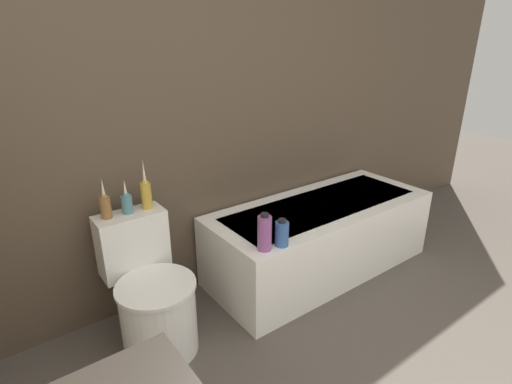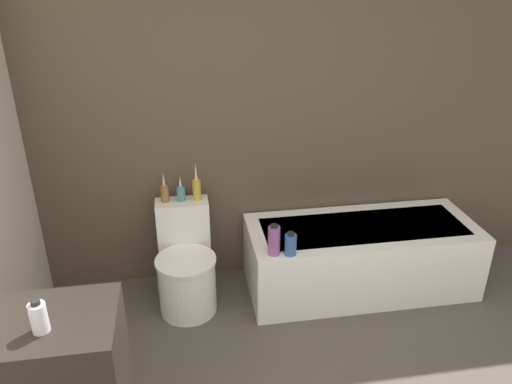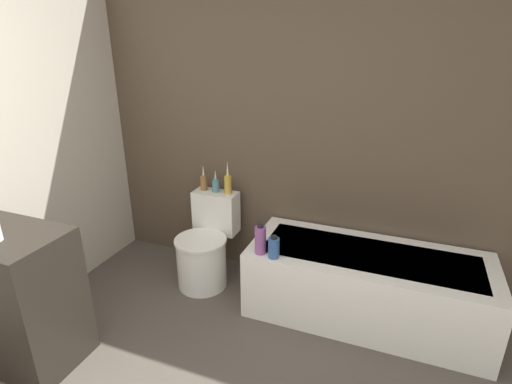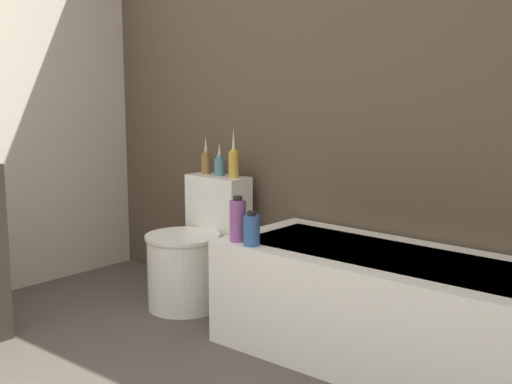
% 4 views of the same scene
% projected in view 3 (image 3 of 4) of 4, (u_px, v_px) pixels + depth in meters
% --- Properties ---
extents(wall_back_tiled, '(6.40, 0.06, 2.60)m').
position_uv_depth(wall_back_tiled, '(295.00, 125.00, 3.06)').
color(wall_back_tiled, brown).
rests_on(wall_back_tiled, ground_plane).
extents(bathtub, '(1.67, 0.68, 0.52)m').
position_uv_depth(bathtub, '(365.00, 285.00, 2.88)').
color(bathtub, white).
rests_on(bathtub, ground).
extents(toilet, '(0.42, 0.59, 0.72)m').
position_uv_depth(toilet, '(206.00, 249.00, 3.29)').
color(toilet, white).
rests_on(toilet, ground).
extents(vanity_counter, '(0.69, 0.46, 0.88)m').
position_uv_depth(vanity_counter, '(18.00, 298.00, 2.44)').
color(vanity_counter, black).
rests_on(vanity_counter, ground).
extents(vase_gold, '(0.06, 0.06, 0.22)m').
position_uv_depth(vase_gold, '(204.00, 181.00, 3.35)').
color(vase_gold, olive).
rests_on(vase_gold, toilet).
extents(vase_silver, '(0.06, 0.06, 0.19)m').
position_uv_depth(vase_silver, '(216.00, 184.00, 3.31)').
color(vase_silver, teal).
rests_on(vase_silver, toilet).
extents(vase_bronze, '(0.06, 0.06, 0.28)m').
position_uv_depth(vase_bronze, '(228.00, 183.00, 3.26)').
color(vase_bronze, gold).
rests_on(vase_bronze, toilet).
extents(shampoo_bottle_tall, '(0.08, 0.08, 0.22)m').
position_uv_depth(shampoo_bottle_tall, '(260.00, 240.00, 2.76)').
color(shampoo_bottle_tall, '#8C4C8C').
rests_on(shampoo_bottle_tall, bathtub).
extents(shampoo_bottle_short, '(0.08, 0.08, 0.16)m').
position_uv_depth(shampoo_bottle_short, '(274.00, 248.00, 2.72)').
color(shampoo_bottle_short, '#335999').
rests_on(shampoo_bottle_short, bathtub).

